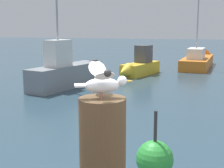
{
  "coord_description": "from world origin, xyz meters",
  "views": [
    {
      "loc": [
        0.37,
        -2.38,
        2.54
      ],
      "look_at": [
        -0.21,
        -0.17,
        2.12
      ],
      "focal_mm": 51.37,
      "sensor_mm": 36.0,
      "label": 1
    }
  ],
  "objects_px": {
    "boat_orange": "(199,60)",
    "channel_buoy": "(154,166)",
    "seagull": "(103,80)",
    "boat_yellow": "(138,66)",
    "mooring_post": "(103,159)",
    "boat_grey": "(70,72)"
  },
  "relations": [
    {
      "from": "boat_orange",
      "to": "seagull",
      "type": "bearing_deg",
      "value": -92.26
    },
    {
      "from": "boat_orange",
      "to": "channel_buoy",
      "type": "relative_size",
      "value": 4.73
    },
    {
      "from": "mooring_post",
      "to": "boat_yellow",
      "type": "relative_size",
      "value": 0.24
    },
    {
      "from": "mooring_post",
      "to": "boat_grey",
      "type": "height_order",
      "value": "boat_grey"
    },
    {
      "from": "mooring_post",
      "to": "seagull",
      "type": "xyz_separation_m",
      "value": [
        0.0,
        0.0,
        0.55
      ]
    },
    {
      "from": "mooring_post",
      "to": "boat_orange",
      "type": "height_order",
      "value": "boat_orange"
    },
    {
      "from": "mooring_post",
      "to": "boat_yellow",
      "type": "xyz_separation_m",
      "value": [
        -2.27,
        14.19,
        -1.18
      ]
    },
    {
      "from": "boat_orange",
      "to": "channel_buoy",
      "type": "height_order",
      "value": "boat_orange"
    },
    {
      "from": "seagull",
      "to": "boat_orange",
      "type": "height_order",
      "value": "boat_orange"
    },
    {
      "from": "boat_orange",
      "to": "boat_grey",
      "type": "xyz_separation_m",
      "value": [
        -5.31,
        -8.47,
        0.22
      ]
    },
    {
      "from": "mooring_post",
      "to": "boat_yellow",
      "type": "height_order",
      "value": "mooring_post"
    },
    {
      "from": "seagull",
      "to": "channel_buoy",
      "type": "distance_m",
      "value": 3.04
    },
    {
      "from": "boat_yellow",
      "to": "boat_grey",
      "type": "xyz_separation_m",
      "value": [
        -2.28,
        -3.62,
        0.15
      ]
    },
    {
      "from": "boat_yellow",
      "to": "channel_buoy",
      "type": "xyz_separation_m",
      "value": [
        2.33,
        -11.67,
        0.01
      ]
    },
    {
      "from": "seagull",
      "to": "boat_grey",
      "type": "xyz_separation_m",
      "value": [
        -4.56,
        10.56,
        -1.57
      ]
    },
    {
      "from": "mooring_post",
      "to": "boat_orange",
      "type": "bearing_deg",
      "value": 87.73
    },
    {
      "from": "boat_yellow",
      "to": "channel_buoy",
      "type": "relative_size",
      "value": 2.66
    },
    {
      "from": "seagull",
      "to": "boat_grey",
      "type": "height_order",
      "value": "boat_grey"
    },
    {
      "from": "boat_orange",
      "to": "boat_yellow",
      "type": "bearing_deg",
      "value": -121.99
    },
    {
      "from": "boat_grey",
      "to": "channel_buoy",
      "type": "xyz_separation_m",
      "value": [
        4.62,
        -8.05,
        -0.14
      ]
    },
    {
      "from": "boat_orange",
      "to": "channel_buoy",
      "type": "distance_m",
      "value": 16.53
    },
    {
      "from": "boat_grey",
      "to": "boat_yellow",
      "type": "bearing_deg",
      "value": 57.77
    }
  ]
}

